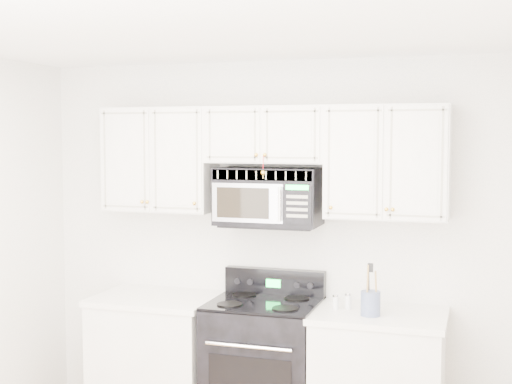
% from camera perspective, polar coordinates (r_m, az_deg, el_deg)
% --- Properties ---
extents(room, '(3.51, 3.51, 2.61)m').
position_cam_1_polar(room, '(3.53, -6.45, -8.03)').
color(room, brown).
rests_on(room, ground).
extents(base_cabinet_left, '(0.86, 0.65, 0.92)m').
position_cam_1_polar(base_cabinet_left, '(5.35, -7.96, -13.39)').
color(base_cabinet_left, silver).
rests_on(base_cabinet_left, ground).
extents(range, '(0.73, 0.67, 1.11)m').
position_cam_1_polar(range, '(5.05, 0.65, -13.75)').
color(range, black).
rests_on(range, ground).
extents(upper_cabinets, '(2.44, 0.37, 0.75)m').
position_cam_1_polar(upper_cabinets, '(4.94, 1.00, 2.97)').
color(upper_cabinets, silver).
rests_on(upper_cabinets, ground).
extents(microwave, '(0.72, 0.41, 0.40)m').
position_cam_1_polar(microwave, '(4.94, 1.00, -0.35)').
color(microwave, black).
rests_on(microwave, ground).
extents(utensil_crock, '(0.13, 0.13, 0.33)m').
position_cam_1_polar(utensil_crock, '(4.66, 9.15, -8.74)').
color(utensil_crock, slate).
rests_on(utensil_crock, base_cabinet_right).
extents(shaker_salt, '(0.04, 0.04, 0.10)m').
position_cam_1_polar(shaker_salt, '(4.80, 6.40, -8.71)').
color(shaker_salt, silver).
rests_on(shaker_salt, base_cabinet_right).
extents(shaker_pepper, '(0.05, 0.05, 0.11)m').
position_cam_1_polar(shaker_pepper, '(4.82, 7.39, -8.63)').
color(shaker_pepper, silver).
rests_on(shaker_pepper, base_cabinet_right).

